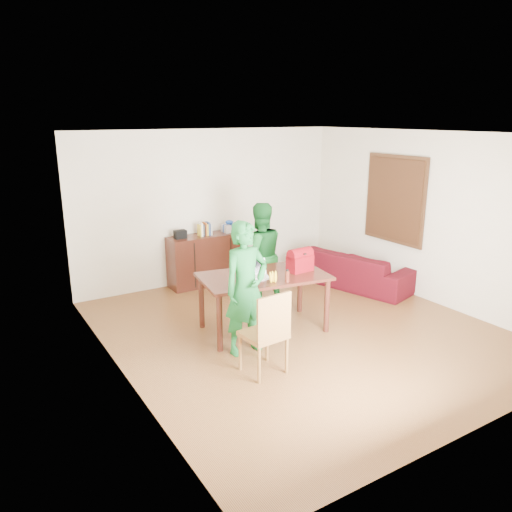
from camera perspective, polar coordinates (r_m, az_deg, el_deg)
room at (r=6.81m, az=4.76°, el=2.05°), size 5.20×5.70×2.90m
table at (r=6.88m, az=0.87°, el=-3.01°), size 1.85×1.23×0.81m
chair at (r=5.91m, az=0.93°, el=-10.57°), size 0.49×0.47×1.02m
person_near at (r=6.20m, az=-1.16°, el=-3.72°), size 0.65×0.46×1.70m
person_far at (r=7.73m, az=0.41°, el=0.06°), size 0.92×0.78×1.65m
laptop at (r=6.70m, az=0.11°, el=-2.20°), size 0.38×0.31×0.23m
bananas at (r=6.55m, az=1.97°, el=-2.79°), size 0.17×0.12×0.06m
bottle at (r=6.56m, az=3.59°, el=-2.26°), size 0.07×0.07×0.17m
red_bag at (r=7.02m, az=5.05°, el=-0.70°), size 0.37×0.23×0.26m
sofa at (r=8.99m, az=11.01°, el=-1.38°), size 1.39×2.28×0.62m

